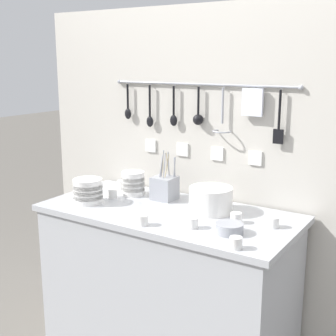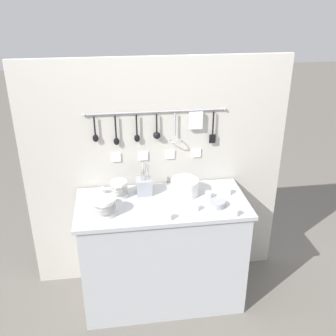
{
  "view_description": "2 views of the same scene",
  "coord_description": "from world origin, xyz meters",
  "views": [
    {
      "loc": [
        1.18,
        -1.84,
        1.62
      ],
      "look_at": [
        -0.01,
        0.02,
        1.1
      ],
      "focal_mm": 50.0,
      "sensor_mm": 36.0,
      "label": 1
    },
    {
      "loc": [
        -0.31,
        -2.5,
        2.35
      ],
      "look_at": [
        0.05,
        0.03,
        1.16
      ],
      "focal_mm": 42.0,
      "sensor_mm": 36.0,
      "label": 2
    }
  ],
  "objects": [
    {
      "name": "cup_edge_far",
      "position": [
        0.48,
        -0.26,
        0.92
      ],
      "size": [
        0.05,
        0.05,
        0.05
      ],
      "color": "white",
      "rests_on": "counter"
    },
    {
      "name": "cup_back_left",
      "position": [
        0.36,
        0.02,
        0.92
      ],
      "size": [
        0.05,
        0.05,
        0.05
      ],
      "color": "white",
      "rests_on": "counter"
    },
    {
      "name": "ground_plane",
      "position": [
        0.0,
        0.0,
        0.0
      ],
      "size": [
        20.0,
        20.0,
        0.0
      ],
      "primitive_type": "plane",
      "color": "#666059"
    },
    {
      "name": "bowl_stack_back_corner",
      "position": [
        -0.31,
        0.13,
        0.96
      ],
      "size": [
        0.12,
        0.12,
        0.13
      ],
      "color": "white",
      "rests_on": "counter"
    },
    {
      "name": "plate_stack",
      "position": [
        0.19,
        0.09,
        0.95
      ],
      "size": [
        0.21,
        0.21,
        0.12
      ],
      "color": "white",
      "rests_on": "counter"
    },
    {
      "name": "counter",
      "position": [
        0.0,
        0.0,
        0.45
      ],
      "size": [
        1.27,
        0.6,
        0.89
      ],
      "color": "#ADAFB5",
      "rests_on": "ground"
    },
    {
      "name": "steel_mixing_bowl",
      "position": [
        0.39,
        -0.12,
        0.92
      ],
      "size": [
        0.12,
        0.12,
        0.04
      ],
      "color": "#93969E",
      "rests_on": "counter"
    },
    {
      "name": "cup_back_right",
      "position": [
        0.52,
        0.05,
        0.92
      ],
      "size": [
        0.05,
        0.05,
        0.05
      ],
      "color": "white",
      "rests_on": "counter"
    },
    {
      "name": "cutlery_caddy",
      "position": [
        -0.12,
        0.15,
        0.96
      ],
      "size": [
        0.12,
        0.12,
        0.27
      ],
      "color": "#93969E",
      "rests_on": "counter"
    },
    {
      "name": "back_wall",
      "position": [
        0.0,
        0.34,
        0.95
      ],
      "size": [
        2.07,
        0.11,
        1.89
      ],
      "color": "#BCB7AD",
      "rests_on": "ground"
    },
    {
      "name": "cup_edge_near",
      "position": [
        0.02,
        -0.24,
        0.92
      ],
      "size": [
        0.05,
        0.05,
        0.05
      ],
      "color": "white",
      "rests_on": "counter"
    },
    {
      "name": "cup_beside_plates",
      "position": [
        0.22,
        -0.15,
        0.92
      ],
      "size": [
        0.05,
        0.05,
        0.05
      ],
      "color": "white",
      "rests_on": "counter"
    },
    {
      "name": "cup_mid_row",
      "position": [
        -0.37,
        0.02,
        0.92
      ],
      "size": [
        0.05,
        0.05,
        0.05
      ],
      "color": "white",
      "rests_on": "counter"
    },
    {
      "name": "cup_by_caddy",
      "position": [
        -0.44,
        0.19,
        0.92
      ],
      "size": [
        0.05,
        0.05,
        0.05
      ],
      "color": "white",
      "rests_on": "counter"
    },
    {
      "name": "bowl_stack_short_front",
      "position": [
        -0.42,
        -0.12,
        0.96
      ],
      "size": [
        0.15,
        0.15,
        0.13
      ],
      "color": "white",
      "rests_on": "counter"
    }
  ]
}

